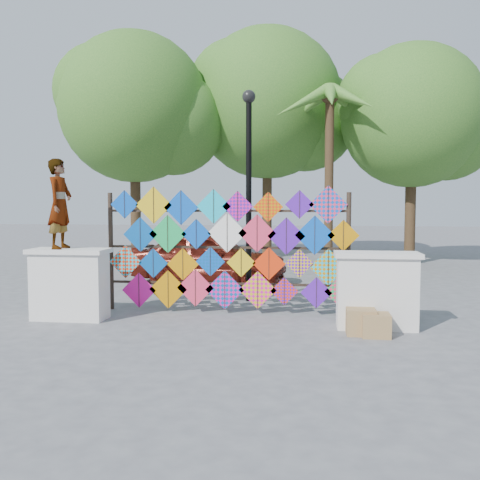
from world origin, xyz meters
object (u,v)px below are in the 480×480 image
(vendor_woman, at_px, (60,204))
(sedan, at_px, (209,257))
(lamppost, at_px, (249,175))
(kite_rack, at_px, (229,250))

(vendor_woman, bearing_deg, sedan, -19.52)
(lamppost, bearing_deg, sedan, 118.60)
(kite_rack, relative_size, sedan, 1.22)
(kite_rack, bearing_deg, sedan, 106.34)
(lamppost, bearing_deg, kite_rack, -100.15)
(kite_rack, bearing_deg, lamppost, 79.85)
(sedan, bearing_deg, kite_rack, -157.73)
(kite_rack, relative_size, vendor_woman, 3.05)
(sedan, bearing_deg, vendor_woman, 163.93)
(sedan, relative_size, lamppost, 0.90)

